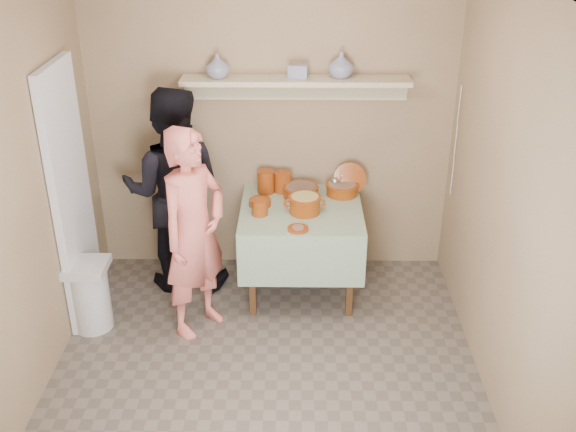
{
  "coord_description": "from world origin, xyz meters",
  "views": [
    {
      "loc": [
        0.2,
        -3.56,
        3.11
      ],
      "look_at": [
        0.15,
        0.75,
        0.95
      ],
      "focal_mm": 42.0,
      "sensor_mm": 36.0,
      "label": 1
    }
  ],
  "objects_px": {
    "serving_table": "(301,221)",
    "cazuela_rice": "(305,203)",
    "trash_bin": "(90,295)",
    "person_cook": "(194,233)",
    "person_helper": "(174,191)"
  },
  "relations": [
    {
      "from": "trash_bin",
      "to": "person_cook",
      "type": "bearing_deg",
      "value": 1.51
    },
    {
      "from": "cazuela_rice",
      "to": "trash_bin",
      "type": "xyz_separation_m",
      "value": [
        -1.63,
        -0.47,
        -0.56
      ]
    },
    {
      "from": "person_cook",
      "to": "cazuela_rice",
      "type": "height_order",
      "value": "person_cook"
    },
    {
      "from": "person_cook",
      "to": "trash_bin",
      "type": "xyz_separation_m",
      "value": [
        -0.83,
        -0.02,
        -0.52
      ]
    },
    {
      "from": "person_helper",
      "to": "serving_table",
      "type": "distance_m",
      "value": 1.06
    },
    {
      "from": "person_helper",
      "to": "person_cook",
      "type": "bearing_deg",
      "value": 110.66
    },
    {
      "from": "person_helper",
      "to": "serving_table",
      "type": "relative_size",
      "value": 1.77
    },
    {
      "from": "person_helper",
      "to": "serving_table",
      "type": "bearing_deg",
      "value": 173.6
    },
    {
      "from": "cazuela_rice",
      "to": "trash_bin",
      "type": "height_order",
      "value": "cazuela_rice"
    },
    {
      "from": "person_cook",
      "to": "person_helper",
      "type": "bearing_deg",
      "value": 57.79
    },
    {
      "from": "person_helper",
      "to": "cazuela_rice",
      "type": "relative_size",
      "value": 5.2
    },
    {
      "from": "person_helper",
      "to": "trash_bin",
      "type": "distance_m",
      "value": 1.05
    },
    {
      "from": "serving_table",
      "to": "cazuela_rice",
      "type": "bearing_deg",
      "value": -74.21
    },
    {
      "from": "serving_table",
      "to": "trash_bin",
      "type": "bearing_deg",
      "value": -160.78
    },
    {
      "from": "serving_table",
      "to": "cazuela_rice",
      "type": "height_order",
      "value": "cazuela_rice"
    }
  ]
}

